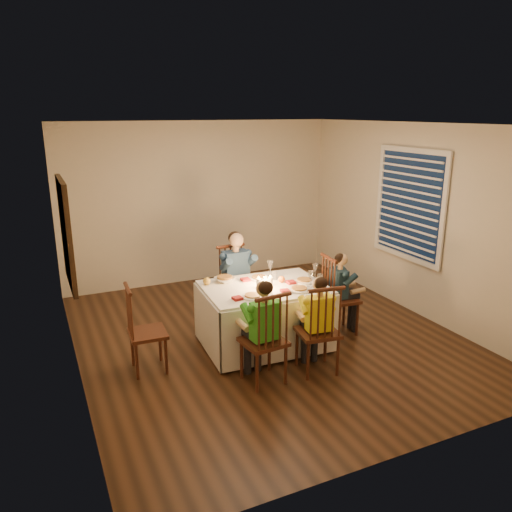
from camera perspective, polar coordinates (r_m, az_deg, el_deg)
name	(u,v)px	position (r m, az deg, el deg)	size (l,w,h in m)	color
ground	(267,336)	(6.39, 1.26, -9.18)	(5.00, 5.00, 0.00)	black
wall_left	(68,259)	(5.38, -20.73, -0.37)	(0.02, 5.00, 2.60)	beige
wall_right	(415,220)	(7.20, 17.71, 3.93)	(0.02, 5.00, 2.60)	beige
wall_back	(201,203)	(8.21, -6.36, 6.06)	(4.50, 0.02, 2.60)	beige
ceiling	(268,124)	(5.77, 1.43, 14.84)	(5.00, 5.00, 0.00)	white
dining_table	(264,303)	(5.96, 0.95, -5.44)	(1.50, 1.12, 0.73)	white
chair_adult	(237,320)	(6.85, -2.16, -7.36)	(0.42, 0.40, 1.03)	#3A1710
chair_near_left	(263,381)	(5.43, 0.84, -14.07)	(0.42, 0.40, 1.03)	#3A1710
chair_near_right	(316,370)	(5.66, 6.90, -12.83)	(0.42, 0.40, 1.03)	#3A1710
chair_end	(338,332)	(6.60, 9.41, -8.52)	(0.42, 0.40, 1.03)	#3A1710
chair_extra	(150,369)	(5.76, -12.01, -12.56)	(0.41, 0.39, 0.99)	#3A1710
adult	(237,320)	(6.85, -2.16, -7.36)	(0.45, 0.41, 1.23)	#304E79
child_green	(263,381)	(5.43, 0.84, -14.07)	(0.39, 0.35, 1.12)	green
child_yellow	(316,370)	(5.66, 6.90, -12.83)	(0.37, 0.33, 1.09)	yellow
child_teal	(338,332)	(6.60, 9.41, -8.52)	(0.34, 0.32, 1.05)	#193040
setting_adult	(259,278)	(6.13, 0.36, -2.55)	(0.26, 0.26, 0.02)	white
setting_green	(253,297)	(5.54, -0.38, -4.66)	(0.26, 0.26, 0.02)	white
setting_yellow	(299,289)	(5.77, 4.96, -3.83)	(0.26, 0.26, 0.02)	white
setting_teal	(304,281)	(6.07, 5.55, -2.84)	(0.26, 0.26, 0.02)	white
candle_left	(259,283)	(5.84, 0.30, -3.11)	(0.06, 0.06, 0.10)	white
candle_right	(270,282)	(5.89, 1.64, -2.93)	(0.06, 0.06, 0.10)	white
squash	(207,281)	(5.95, -5.65, -2.88)	(0.09, 0.09, 0.09)	gold
orange_fruit	(282,279)	(6.01, 2.95, -2.67)	(0.08, 0.08, 0.08)	orange
serving_bowl	(225,279)	(6.04, -3.59, -2.70)	(0.23, 0.23, 0.06)	white
wall_mirror	(66,233)	(5.63, -20.85, 2.42)	(0.06, 0.95, 1.15)	black
window_blinds	(409,205)	(7.20, 17.05, 5.62)	(0.07, 1.34, 1.54)	#0D1B34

